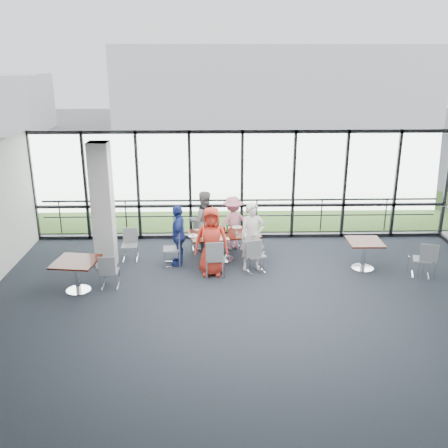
{
  "coord_description": "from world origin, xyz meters",
  "views": [
    {
      "loc": [
        -0.88,
        -9.01,
        5.12
      ],
      "look_at": [
        -0.57,
        3.0,
        1.1
      ],
      "focal_mm": 40.0,
      "sensor_mm": 36.0,
      "label": 1
    }
  ],
  "objects_px": {
    "side_table_left": "(76,265)",
    "chair_main_nr": "(256,255)",
    "diner_near_right": "(252,237)",
    "chair_main_fl": "(199,234)",
    "structural_column": "(103,206)",
    "side_table_right": "(364,246)",
    "diner_far_left": "(203,221)",
    "chair_spare_lb": "(129,246)",
    "chair_main_nl": "(215,258)",
    "chair_spare_la": "(109,271)",
    "chair_main_fr": "(232,233)",
    "diner_end": "(178,235)",
    "diner_near_left": "(211,241)",
    "chair_spare_r": "(422,260)",
    "diner_far_right": "(233,223)",
    "main_table": "(224,238)",
    "chair_main_end": "(172,249)"
  },
  "relations": [
    {
      "from": "main_table",
      "to": "chair_main_end",
      "type": "bearing_deg",
      "value": -177.69
    },
    {
      "from": "side_table_right",
      "to": "chair_spare_r",
      "type": "xyz_separation_m",
      "value": [
        1.3,
        -0.48,
        -0.19
      ]
    },
    {
      "from": "main_table",
      "to": "chair_main_nl",
      "type": "distance_m",
      "value": 1.06
    },
    {
      "from": "diner_far_right",
      "to": "chair_main_nr",
      "type": "bearing_deg",
      "value": 86.23
    },
    {
      "from": "main_table",
      "to": "diner_end",
      "type": "distance_m",
      "value": 1.21
    },
    {
      "from": "diner_near_right",
      "to": "main_table",
      "type": "bearing_deg",
      "value": 128.88
    },
    {
      "from": "main_table",
      "to": "diner_far_left",
      "type": "height_order",
      "value": "diner_far_left"
    },
    {
      "from": "chair_main_nl",
      "to": "chair_main_fl",
      "type": "relative_size",
      "value": 1.08
    },
    {
      "from": "side_table_left",
      "to": "chair_spare_r",
      "type": "bearing_deg",
      "value": 4.33
    },
    {
      "from": "main_table",
      "to": "diner_near_right",
      "type": "distance_m",
      "value": 0.98
    },
    {
      "from": "side_table_right",
      "to": "chair_spare_lb",
      "type": "xyz_separation_m",
      "value": [
        -6.01,
        0.7,
        -0.22
      ]
    },
    {
      "from": "structural_column",
      "to": "diner_near_left",
      "type": "bearing_deg",
      "value": -12.85
    },
    {
      "from": "side_table_right",
      "to": "diner_far_left",
      "type": "bearing_deg",
      "value": 160.82
    },
    {
      "from": "chair_main_fl",
      "to": "diner_far_right",
      "type": "bearing_deg",
      "value": 173.47
    },
    {
      "from": "structural_column",
      "to": "chair_spare_r",
      "type": "height_order",
      "value": "structural_column"
    },
    {
      "from": "chair_main_nl",
      "to": "chair_spare_la",
      "type": "relative_size",
      "value": 1.12
    },
    {
      "from": "diner_end",
      "to": "chair_main_nr",
      "type": "height_order",
      "value": "diner_end"
    },
    {
      "from": "chair_main_fr",
      "to": "diner_end",
      "type": "bearing_deg",
      "value": 15.67
    },
    {
      "from": "chair_main_fr",
      "to": "main_table",
      "type": "bearing_deg",
      "value": 50.29
    },
    {
      "from": "diner_far_right",
      "to": "chair_spare_lb",
      "type": "xyz_separation_m",
      "value": [
        -2.75,
        -0.81,
        -0.34
      ]
    },
    {
      "from": "side_table_left",
      "to": "side_table_right",
      "type": "distance_m",
      "value": 7.01
    },
    {
      "from": "chair_main_fr",
      "to": "chair_main_fl",
      "type": "bearing_deg",
      "value": -14.75
    },
    {
      "from": "side_table_right",
      "to": "diner_near_left",
      "type": "height_order",
      "value": "diner_near_left"
    },
    {
      "from": "side_table_right",
      "to": "chair_main_end",
      "type": "bearing_deg",
      "value": 175.78
    },
    {
      "from": "chair_spare_r",
      "to": "diner_far_left",
      "type": "bearing_deg",
      "value": 179.2
    },
    {
      "from": "side_table_left",
      "to": "diner_far_left",
      "type": "bearing_deg",
      "value": 41.4
    },
    {
      "from": "main_table",
      "to": "chair_main_fr",
      "type": "height_order",
      "value": "chair_main_fr"
    },
    {
      "from": "diner_far_left",
      "to": "diner_far_right",
      "type": "xyz_separation_m",
      "value": [
        0.81,
        0.1,
        -0.09
      ]
    },
    {
      "from": "chair_main_nl",
      "to": "chair_main_nr",
      "type": "bearing_deg",
      "value": 7.34
    },
    {
      "from": "structural_column",
      "to": "chair_main_fl",
      "type": "bearing_deg",
      "value": 24.98
    },
    {
      "from": "structural_column",
      "to": "chair_spare_la",
      "type": "xyz_separation_m",
      "value": [
        0.34,
        -1.34,
        -1.19
      ]
    },
    {
      "from": "main_table",
      "to": "chair_main_fl",
      "type": "height_order",
      "value": "chair_main_fl"
    },
    {
      "from": "side_table_left",
      "to": "chair_main_nr",
      "type": "height_order",
      "value": "chair_main_nr"
    },
    {
      "from": "chair_main_end",
      "to": "chair_spare_r",
      "type": "relative_size",
      "value": 1.02
    },
    {
      "from": "diner_near_right",
      "to": "chair_main_fl",
      "type": "height_order",
      "value": "diner_near_right"
    },
    {
      "from": "diner_near_left",
      "to": "chair_spare_r",
      "type": "xyz_separation_m",
      "value": [
        5.15,
        -0.26,
        -0.43
      ]
    },
    {
      "from": "diner_near_left",
      "to": "main_table",
      "type": "bearing_deg",
      "value": 73.51
    },
    {
      "from": "diner_far_left",
      "to": "diner_end",
      "type": "distance_m",
      "value": 1.16
    },
    {
      "from": "diner_near_left",
      "to": "chair_spare_r",
      "type": "bearing_deg",
      "value": 0.09
    },
    {
      "from": "chair_main_nl",
      "to": "chair_main_fl",
      "type": "distance_m",
      "value": 1.88
    },
    {
      "from": "main_table",
      "to": "diner_far_right",
      "type": "distance_m",
      "value": 0.88
    },
    {
      "from": "chair_main_fl",
      "to": "chair_spare_r",
      "type": "bearing_deg",
      "value": 152.75
    },
    {
      "from": "diner_far_left",
      "to": "chair_main_fl",
      "type": "xyz_separation_m",
      "value": [
        -0.12,
        0.08,
        -0.42
      ]
    },
    {
      "from": "main_table",
      "to": "diner_far_left",
      "type": "distance_m",
      "value": 0.93
    },
    {
      "from": "structural_column",
      "to": "main_table",
      "type": "xyz_separation_m",
      "value": [
        3.03,
        0.3,
        -0.99
      ]
    },
    {
      "from": "structural_column",
      "to": "chair_spare_la",
      "type": "relative_size",
      "value": 3.91
    },
    {
      "from": "chair_spare_r",
      "to": "chair_spare_lb",
      "type": "bearing_deg",
      "value": -170.55
    },
    {
      "from": "diner_far_right",
      "to": "chair_main_end",
      "type": "xyz_separation_m",
      "value": [
        -1.61,
        -1.15,
        -0.31
      ]
    },
    {
      "from": "chair_main_fr",
      "to": "diner_far_left",
      "type": "bearing_deg",
      "value": -7.46
    },
    {
      "from": "structural_column",
      "to": "diner_end",
      "type": "height_order",
      "value": "structural_column"
    }
  ]
}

